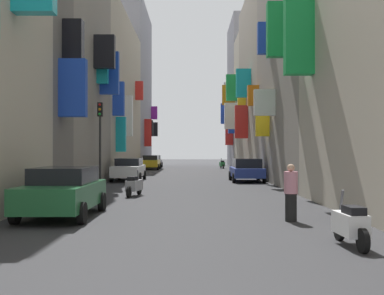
# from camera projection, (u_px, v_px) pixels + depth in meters

# --- Properties ---
(ground_plane) EXTENTS (140.00, 140.00, 0.00)m
(ground_plane) POSITION_uv_depth(u_px,v_px,m) (188.00, 179.00, 32.22)
(ground_plane) COLOR #2D2D30
(building_left_mid_b) EXTENTS (7.12, 9.67, 18.22)m
(building_left_mid_b) POSITION_uv_depth(u_px,v_px,m) (43.00, 22.00, 26.09)
(building_left_mid_b) COLOR gray
(building_left_mid_b) RESTS_ON ground
(building_left_mid_c) EXTENTS (6.75, 17.92, 13.17)m
(building_left_mid_c) POSITION_uv_depth(u_px,v_px,m) (95.00, 96.00, 39.86)
(building_left_mid_c) COLOR #BCB29E
(building_left_mid_c) RESTS_ON ground
(building_left_far) EXTENTS (7.10, 13.45, 18.61)m
(building_left_far) POSITION_uv_depth(u_px,v_px,m) (122.00, 88.00, 55.57)
(building_left_far) COLOR gray
(building_left_far) RESTS_ON ground
(building_right_mid_a) EXTENTS (7.18, 13.16, 20.10)m
(building_right_mid_a) POSITION_uv_depth(u_px,v_px,m) (326.00, 10.00, 27.07)
(building_right_mid_a) COLOR gray
(building_right_mid_a) RESTS_ON ground
(building_right_mid_b) EXTENTS (7.16, 12.98, 15.23)m
(building_right_mid_b) POSITION_uv_depth(u_px,v_px,m) (283.00, 84.00, 40.12)
(building_right_mid_b) COLOR #9E9384
(building_right_mid_b) RESTS_ON ground
(building_right_mid_c) EXTENTS (7.39, 5.68, 13.83)m
(building_right_mid_c) POSITION_uv_depth(u_px,v_px,m) (265.00, 103.00, 49.45)
(building_right_mid_c) COLOR #BCB29E
(building_right_mid_c) RESTS_ON ground
(building_right_far) EXTENTS (6.95, 9.95, 17.51)m
(building_right_far) POSITION_uv_depth(u_px,v_px,m) (256.00, 95.00, 57.28)
(building_right_far) COLOR gray
(building_right_far) RESTS_ON ground
(parked_car_grey) EXTENTS (1.94, 3.95, 1.41)m
(parked_car_grey) POSITION_uv_depth(u_px,v_px,m) (154.00, 161.00, 53.33)
(parked_car_grey) COLOR slate
(parked_car_grey) RESTS_ON ground
(parked_car_yellow) EXTENTS (1.85, 3.92, 1.46)m
(parked_car_yellow) POSITION_uv_depth(u_px,v_px,m) (152.00, 162.00, 48.05)
(parked_car_yellow) COLOR gold
(parked_car_yellow) RESTS_ON ground
(parked_car_white) EXTENTS (1.92, 4.47, 1.45)m
(parked_car_white) POSITION_uv_depth(u_px,v_px,m) (130.00, 169.00, 30.57)
(parked_car_white) COLOR white
(parked_car_white) RESTS_ON ground
(parked_car_blue) EXTENTS (2.02, 4.09, 1.45)m
(parked_car_blue) POSITION_uv_depth(u_px,v_px,m) (248.00, 170.00, 29.61)
(parked_car_blue) COLOR navy
(parked_car_blue) RESTS_ON ground
(parked_car_green) EXTENTS (1.97, 4.21, 1.47)m
(parked_car_green) POSITION_uv_depth(u_px,v_px,m) (64.00, 191.00, 13.97)
(parked_car_green) COLOR #236638
(parked_car_green) RESTS_ON ground
(scooter_white) EXTENTS (0.49, 1.77, 1.13)m
(scooter_white) POSITION_uv_depth(u_px,v_px,m) (352.00, 224.00, 9.63)
(scooter_white) COLOR silver
(scooter_white) RESTS_ON ground
(scooter_silver) EXTENTS (0.65, 1.93, 1.13)m
(scooter_silver) POSITION_uv_depth(u_px,v_px,m) (135.00, 185.00, 20.25)
(scooter_silver) COLOR #ADADB2
(scooter_silver) RESTS_ON ground
(scooter_green) EXTENTS (0.57, 1.92, 1.13)m
(scooter_green) POSITION_uv_depth(u_px,v_px,m) (223.00, 164.00, 50.98)
(scooter_green) COLOR #287F3D
(scooter_green) RESTS_ON ground
(pedestrian_near_left) EXTENTS (0.50, 0.50, 1.59)m
(pedestrian_near_left) POSITION_uv_depth(u_px,v_px,m) (292.00, 193.00, 13.06)
(pedestrian_near_left) COLOR black
(pedestrian_near_left) RESTS_ON ground
(traffic_light_near_corner) EXTENTS (0.26, 0.34, 4.52)m
(traffic_light_near_corner) POSITION_uv_depth(u_px,v_px,m) (101.00, 130.00, 25.12)
(traffic_light_near_corner) COLOR #2D2D2D
(traffic_light_near_corner) RESTS_ON ground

